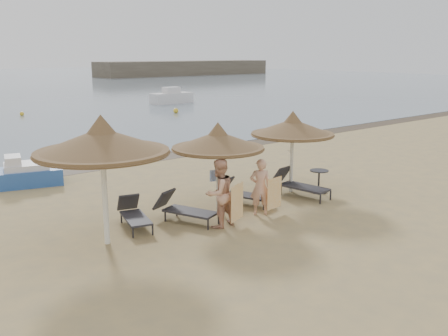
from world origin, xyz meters
The scene contains 19 objects.
ground centered at (0.00, 0.00, 0.00)m, with size 160.00×160.00×0.00m, color #A58B52.
wet_sand_strip centered at (0.00, 9.40, 0.00)m, with size 200.00×1.60×0.01m, color #46392A.
palapa_left centered at (-3.14, 1.06, 2.60)m, with size 3.30×3.30×3.27m.
palapa_center centered at (0.63, 1.29, 2.18)m, with size 2.76×2.76×2.74m.
palapa_right centered at (4.00, 1.47, 2.23)m, with size 2.83×2.83×2.81m.
lounger_far_left centered at (-1.95, 1.83, 0.35)m, with size 1.02×1.84×0.79m.
lounger_near_left centered at (-0.68, 1.29, 0.38)m, with size 1.27×1.99×0.85m.
lounger_near_right centered at (1.76, 1.53, 0.35)m, with size 1.12×1.84×0.78m.
lounger_far_right centered at (3.79, 0.98, 0.41)m, with size 0.94×2.12×0.92m.
side_table centered at (4.69, 0.81, 0.37)m, with size 0.64×0.64×0.78m.
person_left centered at (-0.16, 0.26, 1.11)m, with size 1.02×0.66×2.21m, color tan.
person_right centered at (1.43, 0.31, 0.98)m, with size 0.90×0.59×1.97m, color tan.
towel_left centered at (0.19, -0.09, 0.71)m, with size 0.69×0.30×1.03m.
towel_right centered at (1.78, 0.06, 0.65)m, with size 0.67×0.11×0.94m.
bag_patterned centered at (0.63, 1.47, 1.10)m, with size 0.28×0.15×0.33m.
bag_dark centered at (0.63, 1.13, 1.17)m, with size 0.26×0.14×0.34m.
pedal_boat centered at (-2.77, 8.22, 0.41)m, with size 2.66×1.98×1.11m.
buoy_mid centered at (3.80, 29.17, 0.16)m, with size 0.32×0.32×0.32m, color gold.
buoy_right centered at (13.86, 23.16, 0.21)m, with size 0.41×0.41×0.41m, color gold.
Camera 1 is at (-8.39, -9.95, 4.70)m, focal length 40.00 mm.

